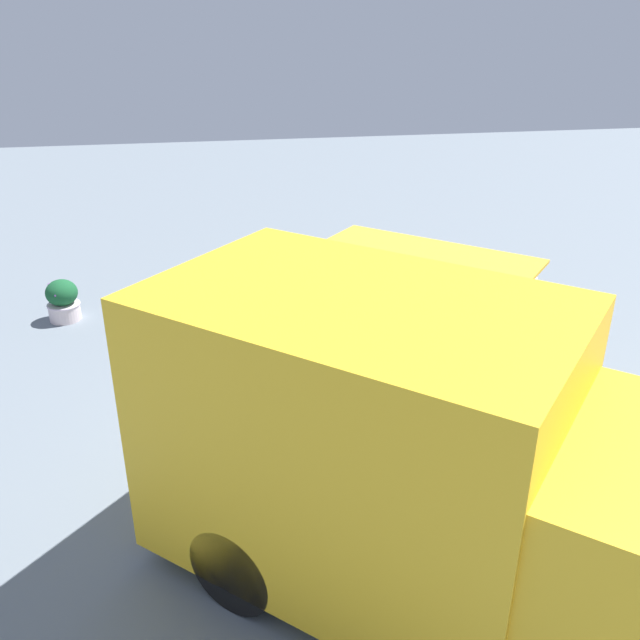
# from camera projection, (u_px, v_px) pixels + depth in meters

# --- Properties ---
(ground_plane) EXTENTS (40.00, 40.00, 0.00)m
(ground_plane) POSITION_uv_depth(u_px,v_px,m) (333.00, 457.00, 7.59)
(ground_plane) COLOR slate
(food_truck) EXTENTS (4.65, 4.84, 2.60)m
(food_truck) POSITION_uv_depth(u_px,v_px,m) (419.00, 469.00, 5.39)
(food_truck) COLOR yellow
(food_truck) RESTS_ON ground_plane
(planter_flowering_near) EXTENTS (0.56, 0.56, 0.78)m
(planter_flowering_near) POSITION_uv_depth(u_px,v_px,m) (198.00, 286.00, 11.16)
(planter_flowering_near) COLOR beige
(planter_flowering_near) RESTS_ON ground_plane
(planter_flowering_far) EXTENTS (0.47, 0.47, 0.71)m
(planter_flowering_far) POSITION_uv_depth(u_px,v_px,m) (523.00, 278.00, 11.62)
(planter_flowering_far) COLOR silver
(planter_flowering_far) RESTS_ON ground_plane
(planter_flowering_side) EXTENTS (0.52, 0.52, 0.67)m
(planter_flowering_side) POSITION_uv_depth(u_px,v_px,m) (63.00, 300.00, 10.78)
(planter_flowering_side) COLOR silver
(planter_flowering_side) RESTS_ON ground_plane
(trash_bin) EXTENTS (0.45, 0.45, 0.95)m
(trash_bin) POSITION_uv_depth(u_px,v_px,m) (445.00, 315.00, 9.90)
(trash_bin) COLOR #1E5827
(trash_bin) RESTS_ON ground_plane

